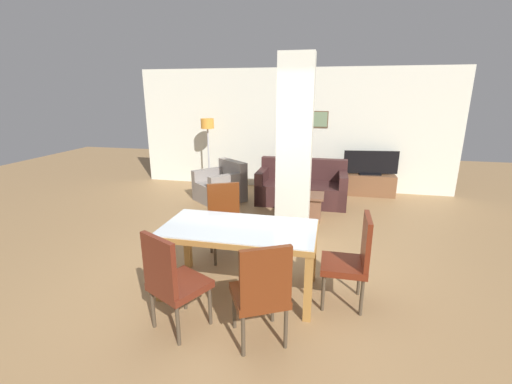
{
  "coord_description": "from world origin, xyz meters",
  "views": [
    {
      "loc": [
        0.93,
        -3.33,
        2.17
      ],
      "look_at": [
        0.0,
        0.85,
        0.92
      ],
      "focal_mm": 24.0,
      "sensor_mm": 36.0,
      "label": 1
    }
  ],
  "objects_px": {
    "sofa": "(302,188)",
    "bottle": "(300,187)",
    "dining_chair_near_left": "(172,279)",
    "tv_screen": "(371,163)",
    "dining_chair_near_right": "(262,290)",
    "coffee_table": "(305,206)",
    "dining_table": "(239,240)",
    "dining_chair_head_right": "(352,257)",
    "floor_lamp": "(208,131)",
    "dining_chair_far_left": "(225,218)",
    "armchair": "(221,187)",
    "tv_stand": "(369,185)"
  },
  "relations": [
    {
      "from": "coffee_table",
      "to": "dining_chair_near_left",
      "type": "bearing_deg",
      "value": -106.16
    },
    {
      "from": "dining_chair_near_right",
      "to": "tv_screen",
      "type": "distance_m",
      "value": 5.25
    },
    {
      "from": "dining_chair_near_right",
      "to": "floor_lamp",
      "type": "height_order",
      "value": "floor_lamp"
    },
    {
      "from": "sofa",
      "to": "floor_lamp",
      "type": "bearing_deg",
      "value": -15.66
    },
    {
      "from": "dining_chair_near_left",
      "to": "tv_screen",
      "type": "distance_m",
      "value": 5.52
    },
    {
      "from": "bottle",
      "to": "tv_stand",
      "type": "bearing_deg",
      "value": 52.15
    },
    {
      "from": "dining_table",
      "to": "armchair",
      "type": "relative_size",
      "value": 1.42
    },
    {
      "from": "armchair",
      "to": "bottle",
      "type": "distance_m",
      "value": 1.83
    },
    {
      "from": "dining_chair_head_right",
      "to": "dining_chair_near_right",
      "type": "xyz_separation_m",
      "value": [
        -0.79,
        -0.8,
        0.0
      ]
    },
    {
      "from": "sofa",
      "to": "coffee_table",
      "type": "distance_m",
      "value": 0.94
    },
    {
      "from": "dining_chair_far_left",
      "to": "coffee_table",
      "type": "height_order",
      "value": "dining_chair_far_left"
    },
    {
      "from": "coffee_table",
      "to": "bottle",
      "type": "bearing_deg",
      "value": 151.91
    },
    {
      "from": "armchair",
      "to": "coffee_table",
      "type": "bearing_deg",
      "value": -161.38
    },
    {
      "from": "bottle",
      "to": "tv_screen",
      "type": "bearing_deg",
      "value": 52.15
    },
    {
      "from": "coffee_table",
      "to": "dining_chair_head_right",
      "type": "bearing_deg",
      "value": -74.86
    },
    {
      "from": "coffee_table",
      "to": "dining_chair_near_right",
      "type": "bearing_deg",
      "value": -92.08
    },
    {
      "from": "sofa",
      "to": "armchair",
      "type": "relative_size",
      "value": 1.5
    },
    {
      "from": "dining_chair_near_left",
      "to": "bottle",
      "type": "distance_m",
      "value": 3.44
    },
    {
      "from": "dining_table",
      "to": "dining_chair_near_left",
      "type": "height_order",
      "value": "dining_chair_near_left"
    },
    {
      "from": "dining_chair_head_right",
      "to": "coffee_table",
      "type": "relative_size",
      "value": 1.56
    },
    {
      "from": "floor_lamp",
      "to": "coffee_table",
      "type": "bearing_deg",
      "value": -33.34
    },
    {
      "from": "tv_screen",
      "to": "sofa",
      "type": "bearing_deg",
      "value": 24.6
    },
    {
      "from": "dining_chair_far_left",
      "to": "floor_lamp",
      "type": "relative_size",
      "value": 0.62
    },
    {
      "from": "tv_screen",
      "to": "dining_chair_near_left",
      "type": "bearing_deg",
      "value": 59.63
    },
    {
      "from": "dining_table",
      "to": "dining_chair_head_right",
      "type": "relative_size",
      "value": 1.69
    },
    {
      "from": "armchair",
      "to": "tv_screen",
      "type": "relative_size",
      "value": 1.03
    },
    {
      "from": "sofa",
      "to": "bottle",
      "type": "relative_size",
      "value": 6.49
    },
    {
      "from": "dining_table",
      "to": "bottle",
      "type": "height_order",
      "value": "dining_table"
    },
    {
      "from": "tv_stand",
      "to": "floor_lamp",
      "type": "bearing_deg",
      "value": -176.27
    },
    {
      "from": "tv_screen",
      "to": "tv_stand",
      "type": "bearing_deg",
      "value": 173.04
    },
    {
      "from": "dining_table",
      "to": "tv_screen",
      "type": "bearing_deg",
      "value": 67.39
    },
    {
      "from": "armchair",
      "to": "bottle",
      "type": "xyz_separation_m",
      "value": [
        1.69,
        -0.66,
        0.27
      ]
    },
    {
      "from": "armchair",
      "to": "tv_stand",
      "type": "relative_size",
      "value": 1.08
    },
    {
      "from": "tv_screen",
      "to": "dining_chair_near_right",
      "type": "bearing_deg",
      "value": 68.01
    },
    {
      "from": "tv_screen",
      "to": "floor_lamp",
      "type": "relative_size",
      "value": 0.71
    },
    {
      "from": "tv_screen",
      "to": "bottle",
      "type": "bearing_deg",
      "value": 45.18
    },
    {
      "from": "dining_chair_head_right",
      "to": "dining_chair_near_right",
      "type": "bearing_deg",
      "value": 135.49
    },
    {
      "from": "dining_chair_head_right",
      "to": "dining_chair_near_right",
      "type": "relative_size",
      "value": 1.0
    },
    {
      "from": "armchair",
      "to": "floor_lamp",
      "type": "relative_size",
      "value": 0.73
    },
    {
      "from": "tv_stand",
      "to": "tv_screen",
      "type": "bearing_deg",
      "value": 180.0
    },
    {
      "from": "dining_chair_near_left",
      "to": "dining_chair_far_left",
      "type": "bearing_deg",
      "value": 117.44
    },
    {
      "from": "dining_chair_near_left",
      "to": "floor_lamp",
      "type": "distance_m",
      "value": 5.1
    },
    {
      "from": "bottle",
      "to": "coffee_table",
      "type": "bearing_deg",
      "value": -28.09
    },
    {
      "from": "dining_chair_near_left",
      "to": "armchair",
      "type": "distance_m",
      "value": 4.09
    },
    {
      "from": "dining_chair_near_left",
      "to": "dining_chair_near_right",
      "type": "xyz_separation_m",
      "value": [
        0.83,
        -0.0,
        0.0
      ]
    },
    {
      "from": "dining_table",
      "to": "dining_chair_near_left",
      "type": "xyz_separation_m",
      "value": [
        -0.42,
        -0.8,
        -0.07
      ]
    },
    {
      "from": "dining_table",
      "to": "bottle",
      "type": "distance_m",
      "value": 2.57
    },
    {
      "from": "dining_chair_head_right",
      "to": "armchair",
      "type": "distance_m",
      "value": 4.04
    },
    {
      "from": "dining_chair_near_left",
      "to": "floor_lamp",
      "type": "relative_size",
      "value": 0.62
    },
    {
      "from": "dining_chair_head_right",
      "to": "tv_screen",
      "type": "bearing_deg",
      "value": -7.61
    }
  ]
}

